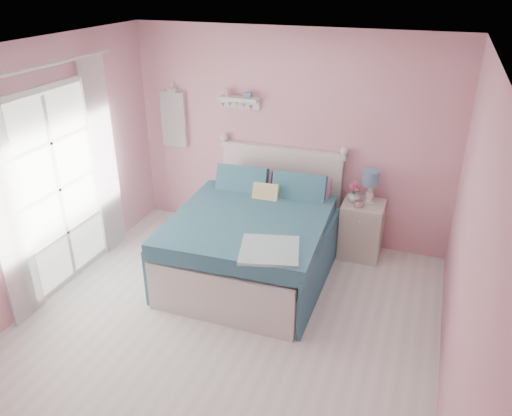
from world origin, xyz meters
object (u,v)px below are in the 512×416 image
Objects in this scene: nightstand at (361,229)px; bed at (254,240)px; vase at (354,196)px; table_lamp at (371,180)px; teacup at (359,204)px.

bed is at bearing -144.34° from nightstand.
vase reaches higher than nightstand.
vase is at bearing 177.75° from nightstand.
teacup is (-0.09, -0.19, -0.23)m from table_lamp.
bed is 1.33m from nightstand.
bed is 1.27m from teacup.
bed is 3.01× the size of nightstand.
teacup is at bearing -109.55° from nightstand.
table_lamp is 0.26m from vase.
table_lamp is at bearing 55.63° from nightstand.
table_lamp reaches higher than teacup.
bed reaches higher than teacup.
teacup reaches higher than nightstand.
vase is (0.96, 0.78, 0.37)m from bed.
bed reaches higher than table_lamp.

